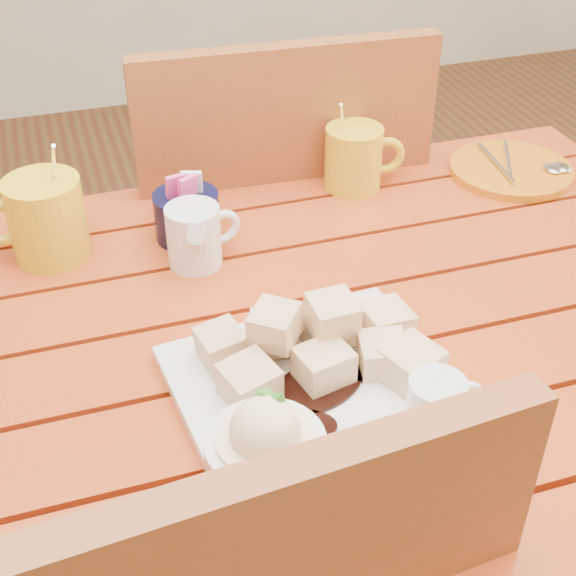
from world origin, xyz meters
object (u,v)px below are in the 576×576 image
object	(u,v)px
coffee_mug_right	(355,157)
orange_saucer	(512,169)
chair_far	(271,254)
table	(290,401)
coffee_mug_left	(44,218)
dessert_plate	(313,395)

from	to	relation	value
coffee_mug_right	orange_saucer	distance (m)	0.25
chair_far	table	bearing A→B (deg)	79.01
orange_saucer	chair_far	distance (m)	0.45
orange_saucer	coffee_mug_left	bearing A→B (deg)	-178.89
dessert_plate	chair_far	xyz separation A→B (m)	(0.14, 0.61, -0.25)
table	chair_far	size ratio (longest dim) A/B	1.26
coffee_mug_right	chair_far	distance (m)	0.33
coffee_mug_left	dessert_plate	bearing A→B (deg)	-51.48
chair_far	dessert_plate	bearing A→B (deg)	80.26
table	orange_saucer	distance (m)	0.53
dessert_plate	coffee_mug_right	xyz separation A→B (m)	(0.22, 0.44, 0.02)
coffee_mug_left	orange_saucer	bearing A→B (deg)	9.25
coffee_mug_right	orange_saucer	xyz separation A→B (m)	(0.25, -0.04, -0.04)
coffee_mug_left	coffee_mug_right	xyz separation A→B (m)	(0.45, 0.05, -0.01)
orange_saucer	table	bearing A→B (deg)	-149.29
coffee_mug_left	chair_far	xyz separation A→B (m)	(0.37, 0.23, -0.27)
coffee_mug_right	chair_far	size ratio (longest dim) A/B	0.15
coffee_mug_right	chair_far	world-z (taller)	chair_far
dessert_plate	table	bearing A→B (deg)	81.66
table	dessert_plate	xyz separation A→B (m)	(-0.02, -0.14, 0.14)
table	coffee_mug_right	distance (m)	0.39
orange_saucer	chair_far	size ratio (longest dim) A/B	0.20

